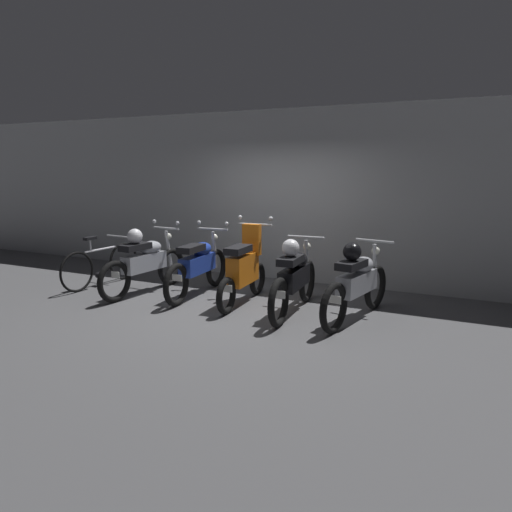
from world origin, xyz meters
TOP-DOWN VIEW (x-y plane):
  - ground_plane at (0.00, 0.00)m, footprint 80.00×80.00m
  - back_wall at (0.00, 2.14)m, footprint 16.00×0.30m
  - motorbike_slot_0 at (-1.73, 0.13)m, footprint 0.59×1.95m
  - motorbike_slot_1 at (-0.87, 0.38)m, footprint 0.59×1.95m
  - motorbike_slot_2 at (-0.00, 0.29)m, footprint 0.59×1.68m
  - motorbike_slot_3 at (0.87, 0.14)m, footprint 0.56×1.95m
  - motorbike_slot_4 at (1.74, 0.21)m, footprint 0.61×1.93m
  - bicycle at (-2.74, 0.20)m, footprint 0.50×1.73m

SIDE VIEW (x-z plane):
  - ground_plane at x=0.00m, z-range 0.00..0.00m
  - bicycle at x=-2.74m, z-range -0.08..0.80m
  - motorbike_slot_1 at x=-0.87m, z-range -0.08..1.07m
  - motorbike_slot_3 at x=0.87m, z-range -0.02..1.07m
  - motorbike_slot_4 at x=1.74m, z-range -0.02..1.07m
  - motorbike_slot_2 at x=0.00m, z-range -0.12..1.17m
  - motorbike_slot_0 at x=-1.73m, z-range -0.05..1.10m
  - back_wall at x=0.00m, z-range 0.00..3.05m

